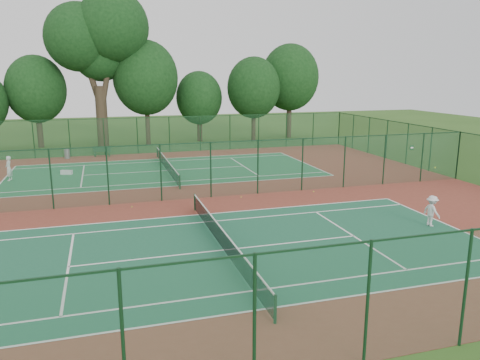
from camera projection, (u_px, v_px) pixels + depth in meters
name	position (u px, v px, depth m)	size (l,w,h in m)	color
ground	(187.00, 199.00, 28.87)	(120.00, 120.00, 0.00)	#2D531A
red_pad	(187.00, 199.00, 28.87)	(40.00, 36.00, 0.01)	brown
court_near	(223.00, 250.00, 20.45)	(23.77, 10.97, 0.01)	#1C5A3C
court_far	(167.00, 171.00, 37.28)	(23.77, 10.97, 0.01)	#206738
fence_north	(154.00, 135.00, 45.31)	(40.00, 0.09, 3.50)	#184827
fence_south	(313.00, 312.00, 11.65)	(40.00, 0.09, 3.50)	#1C5435
fence_east	(458.00, 155.00, 34.02)	(0.09, 36.00, 3.50)	#174725
fence_divider	(186.00, 171.00, 28.48)	(40.00, 0.09, 3.50)	#18492C
tennis_net_near	(223.00, 239.00, 20.33)	(0.10, 12.90, 0.97)	#153921
tennis_net_far	(167.00, 164.00, 37.16)	(0.10, 12.90, 0.97)	#153A1E
player_near	(432.00, 211.00, 23.56)	(1.02, 0.58, 1.57)	silver
player_far	(9.00, 168.00, 33.63)	(0.65, 0.43, 1.78)	white
trash_bin	(67.00, 154.00, 42.53)	(0.50, 0.50, 0.90)	slate
bench	(102.00, 151.00, 43.56)	(1.63, 0.62, 0.98)	#123319
kit_bag	(67.00, 172.00, 35.86)	(0.85, 0.32, 0.32)	silver
stray_ball_a	(241.00, 197.00, 29.18)	(0.06, 0.06, 0.06)	yellow
stray_ball_b	(314.00, 192.00, 30.51)	(0.07, 0.07, 0.07)	#B7CF30
stray_ball_c	(132.00, 207.00, 27.03)	(0.06, 0.06, 0.06)	#AFCC2F
big_tree	(98.00, 37.00, 46.74)	(10.25, 7.51, 15.75)	#32271B
evergreen_row	(153.00, 144.00, 51.68)	(39.00, 5.00, 12.00)	black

